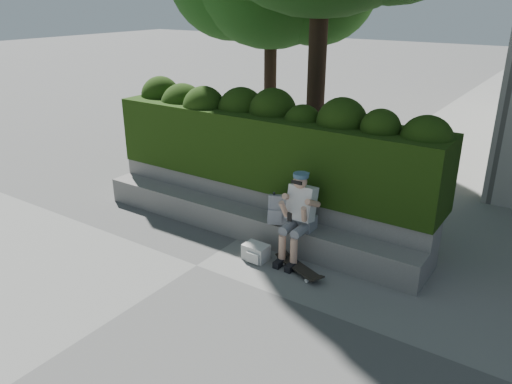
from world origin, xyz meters
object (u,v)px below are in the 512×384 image
Objects in this scene: person at (299,213)px; backpack_plaid at (278,210)px; skateboard at (299,268)px; backpack_ground at (256,252)px.

person is 0.43m from backpack_plaid.
skateboard is at bearing -59.87° from backpack_plaid.
backpack_plaid is at bearing 167.73° from skateboard.
backpack_ground is at bearing -154.66° from skateboard.
person is at bearing 39.79° from backpack_ground.
backpack_plaid is (-0.65, 0.45, 0.61)m from skateboard.
backpack_ground is (-0.09, -0.48, -0.55)m from backpack_plaid.
person is at bearing 144.49° from skateboard.
backpack_plaid is at bearing 168.93° from person.
skateboard is 2.22× the size of backpack_ground.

